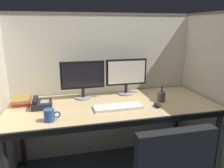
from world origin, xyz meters
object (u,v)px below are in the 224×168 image
Objects in this scene: desk at (114,109)px; computer_mouse at (157,105)px; monitor_left at (83,77)px; desk_phone at (41,104)px; coffee_mug at (50,115)px; monitor_right at (126,74)px; keyboard_main at (118,107)px; pen_cup at (161,96)px; book_stack at (22,101)px.

desk is 19.79× the size of computer_mouse.
monitor_left reaches higher than desk_phone.
coffee_mug is (-0.31, -0.48, -0.17)m from monitor_left.
monitor_right reaches higher than keyboard_main.
coffee_mug is at bearing -168.52° from pen_cup.
monitor_left is at bearing 22.99° from desk_phone.
monitor_left is (-0.25, 0.25, 0.27)m from desk.
monitor_right is at bearing 3.51° from book_stack.
pen_cup is at bearing 52.11° from computer_mouse.
monitor_left is at bearing 147.06° from computer_mouse.
coffee_mug is 0.58× the size of book_stack.
book_stack is (-1.03, -0.06, -0.19)m from monitor_right.
monitor_right is 1.99× the size of book_stack.
keyboard_main is at bearing -116.84° from monitor_right.
coffee_mug is 0.52m from book_stack.
book_stack reaches higher than desk.
monitor_left is at bearing 57.20° from coffee_mug.
pen_cup is (0.10, 0.13, 0.03)m from computer_mouse.
keyboard_main is 1.99× the size of book_stack.
coffee_mug reaches higher than desk_phone.
pen_cup is (0.72, -0.27, -0.17)m from monitor_left.
monitor_right is 3.41× the size of coffee_mug.
keyboard_main is 0.90m from book_stack.
desk is at bearing 157.68° from computer_mouse.
desk is 0.48m from pen_cup.
monitor_left is 1.00× the size of monitor_right.
desk is 4.42× the size of monitor_left.
desk is 0.62m from coffee_mug.
desk_phone is at bearing 164.47° from keyboard_main.
coffee_mug is (-0.58, -0.13, 0.04)m from keyboard_main.
monitor_left is 4.48× the size of computer_mouse.
monitor_left is 0.46m from monitor_right.
book_stack reaches higher than computer_mouse.
monitor_right is 4.48× the size of computer_mouse.
computer_mouse is at bearing -69.78° from monitor_right.
monitor_right is 1.00× the size of keyboard_main.
desk_phone reaches higher than book_stack.
monitor_right reaches higher than book_stack.
monitor_left is 0.76m from computer_mouse.
desk is at bearing 176.95° from pen_cup.
monitor_left is 1.00× the size of keyboard_main.
keyboard_main is at bearing -81.36° from desk.
monitor_left reaches higher than book_stack.
coffee_mug is (0.08, -0.32, 0.01)m from desk_phone.
monitor_left is 0.46m from desk_phone.
monitor_right is 1.05m from book_stack.
desk is 4.42× the size of keyboard_main.
book_stack is 1.31m from pen_cup.
monitor_right is 0.89m from desk_phone.
coffee_mug reaches higher than keyboard_main.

